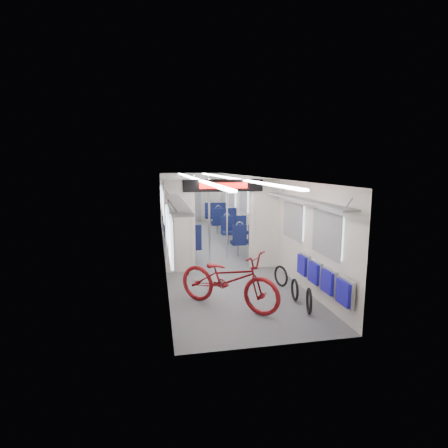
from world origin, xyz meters
The scene contains 14 objects.
carriage centered at (0.00, -0.27, 1.50)m, with size 12.00×12.02×2.31m.
bicycle centered at (-0.36, -4.47, 0.55)m, with size 0.73×2.08×1.09m, color maroon.
flip_bench centered at (1.35, -4.78, 0.58)m, with size 0.12×2.07×0.47m.
bike_hoop_a centered at (1.00, -5.03, 0.21)m, with size 0.48×0.48×0.05m, color black.
bike_hoop_b centered at (0.99, -4.39, 0.19)m, with size 0.44×0.44×0.05m, color black.
bike_hoop_c centered at (1.01, -3.57, 0.21)m, with size 0.47×0.47×0.05m, color black.
seat_bay_near_left centered at (-0.93, -0.16, 0.58)m, with size 0.96×2.32×1.18m.
seat_bay_near_right centered at (0.93, -0.02, 0.52)m, with size 0.88×1.92×1.05m.
seat_bay_far_left centered at (-0.93, 3.14, 0.57)m, with size 0.95×2.28×1.16m.
seat_bay_far_right centered at (0.93, 3.60, 0.56)m, with size 0.93×2.19×1.14m.
stanchion_near_left centered at (-0.26, -1.47, 1.15)m, with size 0.04×0.04×2.30m, color silver.
stanchion_near_right centered at (0.28, -1.18, 1.15)m, with size 0.05×0.05×2.30m, color silver.
stanchion_far_left centered at (-0.30, 1.87, 1.15)m, with size 0.04×0.04×2.30m, color silver.
stanchion_far_right centered at (0.25, 2.08, 1.15)m, with size 0.04×0.04×2.30m, color silver.
Camera 1 is at (-1.63, -10.57, 2.63)m, focal length 28.00 mm.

